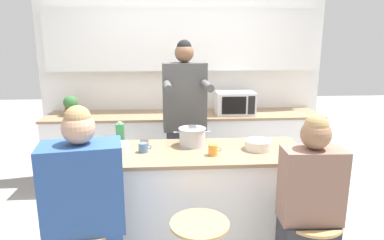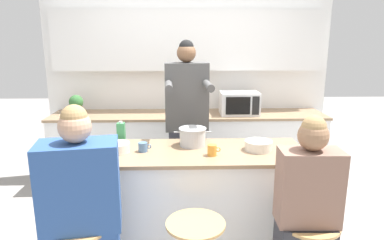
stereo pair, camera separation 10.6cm
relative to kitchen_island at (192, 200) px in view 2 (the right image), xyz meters
name	(u,v)px [view 2 (the right image)]	position (x,y,z in m)	size (l,w,h in m)	color
wall_back	(188,63)	(0.00, 1.77, 1.07)	(3.70, 0.22, 2.70)	white
back_counter	(189,148)	(0.00, 1.47, -0.01)	(3.44, 0.62, 0.92)	white
kitchen_island	(192,200)	(0.00, 0.00, 0.00)	(1.93, 0.71, 0.93)	black
person_cooking	(187,133)	(-0.04, 0.62, 0.44)	(0.46, 0.61, 1.84)	#383842
person_wrapped_blanket	(83,220)	(-0.75, -0.69, 0.22)	(0.54, 0.36, 1.47)	#2D5193
person_seated_near	(306,224)	(0.75, -0.69, 0.17)	(0.41, 0.28, 1.39)	#333338
cooking_pot	(193,137)	(0.01, 0.14, 0.54)	(0.33, 0.24, 0.16)	#B7BABC
fruit_bowl	(117,147)	(-0.63, -0.01, 0.50)	(0.22, 0.22, 0.08)	silver
mixing_bowl_steel	(258,146)	(0.56, -0.01, 0.50)	(0.23, 0.23, 0.08)	silver
coffee_cup_near	(212,150)	(0.16, -0.13, 0.50)	(0.11, 0.08, 0.09)	orange
coffee_cup_far	(143,147)	(-0.41, -0.01, 0.50)	(0.11, 0.08, 0.08)	#4C7099
banana_bunch	(87,157)	(-0.83, -0.19, 0.48)	(0.16, 0.11, 0.05)	yellow
juice_carton	(121,134)	(-0.62, 0.18, 0.56)	(0.07, 0.07, 0.22)	#38844C
microwave	(239,103)	(0.63, 1.43, 0.59)	(0.48, 0.35, 0.28)	white
potted_plant	(76,104)	(-1.40, 1.47, 0.58)	(0.17, 0.17, 0.25)	#93563D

